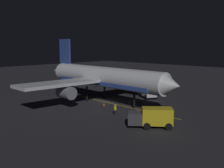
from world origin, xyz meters
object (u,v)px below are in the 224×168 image
airliner (102,78)px  traffic_cone_near_right (104,105)px  ground_crew_worker (115,110)px  baggage_truck (153,118)px  traffic_cone_near_left (129,103)px  catering_truck (147,92)px

airliner → traffic_cone_near_right: 5.81m
traffic_cone_near_right → ground_crew_worker: bearing=59.9°
baggage_truck → traffic_cone_near_left: 14.13m
airliner → ground_crew_worker: (5.94, 8.90, -3.56)m
ground_crew_worker → traffic_cone_near_left: ground_crew_worker is taller
baggage_truck → traffic_cone_near_right: baggage_truck is taller
baggage_truck → catering_truck: baggage_truck is taller
airliner → traffic_cone_near_left: (-1.56, 5.27, -4.19)m
catering_truck → baggage_truck: bearing=38.5°
baggage_truck → catering_truck: (-15.69, -12.50, -0.11)m
ground_crew_worker → traffic_cone_near_left: (-7.51, -3.62, -0.64)m
airliner → ground_crew_worker: size_ratio=19.30×
catering_truck → traffic_cone_near_right: bearing=-4.3°
airliner → traffic_cone_near_right: (2.58, 3.08, -4.19)m
catering_truck → airliner: bearing=-24.4°
baggage_truck → traffic_cone_near_right: size_ratio=10.18×
airliner → ground_crew_worker: bearing=56.3°
baggage_truck → catering_truck: size_ratio=0.98×
catering_truck → traffic_cone_near_left: 7.27m
baggage_truck → traffic_cone_near_right: (-4.47, -13.35, -1.03)m
ground_crew_worker → baggage_truck: bearing=81.7°
traffic_cone_near_left → traffic_cone_near_right: size_ratio=1.00×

